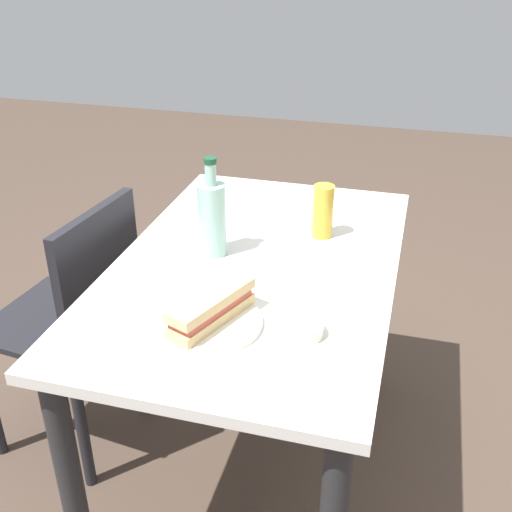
# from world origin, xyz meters

# --- Properties ---
(ground_plane) EXTENTS (8.00, 8.00, 0.00)m
(ground_plane) POSITION_xyz_m (0.00, 0.00, 0.00)
(ground_plane) COLOR #47382D
(dining_table) EXTENTS (1.18, 0.75, 0.78)m
(dining_table) POSITION_xyz_m (0.00, 0.00, 0.65)
(dining_table) COLOR silver
(dining_table) RESTS_ON ground
(chair_far) EXTENTS (0.44, 0.44, 0.88)m
(chair_far) POSITION_xyz_m (-0.01, 0.57, 0.51)
(chair_far) COLOR black
(chair_far) RESTS_ON ground
(plate_near) EXTENTS (0.23, 0.23, 0.01)m
(plate_near) POSITION_xyz_m (-0.31, 0.02, 0.78)
(plate_near) COLOR silver
(plate_near) RESTS_ON dining_table
(baguette_sandwich_near) EXTENTS (0.25, 0.15, 0.07)m
(baguette_sandwich_near) POSITION_xyz_m (-0.31, 0.02, 0.82)
(baguette_sandwich_near) COLOR #DBB77A
(baguette_sandwich_near) RESTS_ON plate_near
(knife_near) EXTENTS (0.18, 0.06, 0.01)m
(knife_near) POSITION_xyz_m (-0.31, 0.07, 0.79)
(knife_near) COLOR silver
(knife_near) RESTS_ON plate_near
(water_bottle) EXTENTS (0.08, 0.08, 0.28)m
(water_bottle) POSITION_xyz_m (0.02, 0.13, 0.89)
(water_bottle) COLOR #99C6B7
(water_bottle) RESTS_ON dining_table
(beer_glass) EXTENTS (0.06, 0.06, 0.16)m
(beer_glass) POSITION_xyz_m (0.21, -0.14, 0.85)
(beer_glass) COLOR gold
(beer_glass) RESTS_ON dining_table
(olive_bowl) EXTENTS (0.09, 0.09, 0.03)m
(olive_bowl) POSITION_xyz_m (-0.29, -0.19, 0.79)
(olive_bowl) COLOR silver
(olive_bowl) RESTS_ON dining_table
(paper_napkin) EXTENTS (0.16, 0.16, 0.00)m
(paper_napkin) POSITION_xyz_m (0.44, 0.14, 0.78)
(paper_napkin) COLOR white
(paper_napkin) RESTS_ON dining_table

